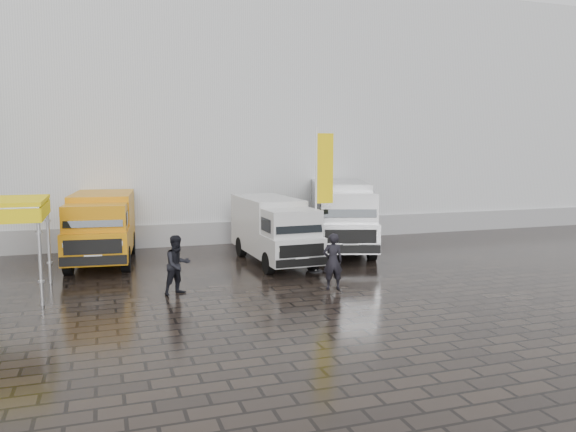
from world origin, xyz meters
The scene contains 10 objects.
ground centered at (0.00, 0.00, 0.00)m, with size 120.00×120.00×0.00m, color black.
exhibition_hall centered at (2.00, 16.00, 6.00)m, with size 44.00×16.00×12.00m, color silver.
hall_plinth centered at (2.00, 7.95, 0.50)m, with size 44.00×0.15×1.00m, color gray.
van_yellow centered at (-7.33, 5.14, 1.31)m, with size 2.18×5.66×2.61m, color orange, non-canonical shape.
van_white centered at (-1.13, 3.10, 1.21)m, with size 1.87×5.61×2.43m, color silver, non-canonical shape.
van_silver centered at (2.33, 4.70, 1.45)m, with size 2.23×6.68×2.89m, color #A7A8AC, non-canonical shape.
flagpole centered at (-0.01, 1.15, 2.82)m, with size 0.88×0.50×5.05m.
wheelie_bin centered at (4.17, 7.43, 0.56)m, with size 0.67×0.67×1.11m, color black.
person_front centered at (-0.59, -1.30, 0.88)m, with size 0.64×0.42×1.75m, color black.
person_tent centered at (-5.21, -0.42, 0.89)m, with size 0.86×0.67×1.78m, color black.
Camera 1 is at (-7.26, -16.98, 4.33)m, focal length 35.00 mm.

